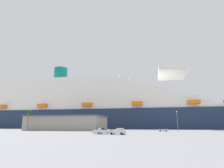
# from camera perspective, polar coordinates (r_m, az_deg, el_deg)

# --- Properties ---
(ground_plane) EXTENTS (600.00, 600.00, 0.00)m
(ground_plane) POSITION_cam_1_polar(r_m,az_deg,el_deg) (121.61, -1.45, -13.81)
(ground_plane) COLOR gray
(cruise_ship) EXTENTS (271.04, 40.26, 63.74)m
(cruise_ship) POSITION_cam_1_polar(r_m,az_deg,el_deg) (168.95, -6.25, -7.30)
(cruise_ship) COLOR #1E2D4C
(cruise_ship) RESTS_ON ground_plane
(terminal_building) EXTENTS (46.61, 30.03, 8.60)m
(terminal_building) POSITION_cam_1_polar(r_m,az_deg,el_deg) (121.14, -13.24, -11.46)
(terminal_building) COLOR gray
(terminal_building) RESTS_ON ground_plane
(pickup_truck) EXTENTS (5.91, 3.30, 2.20)m
(pickup_truck) POSITION_cam_1_polar(r_m,az_deg,el_deg) (66.37, 1.88, -14.27)
(pickup_truck) COLOR silver
(pickup_truck) RESTS_ON ground_plane
(small_boat_on_trailer) EXTENTS (8.53, 3.42, 2.15)m
(small_boat_on_trailer) POSITION_cam_1_polar(r_m,az_deg,el_deg) (69.17, -2.89, -14.24)
(small_boat_on_trailer) COLOR #595960
(small_boat_on_trailer) RESTS_ON ground_plane
(palm_tree) EXTENTS (3.56, 3.54, 11.26)m
(palm_tree) POSITION_cam_1_polar(r_m,az_deg,el_deg) (113.82, -24.04, -8.14)
(palm_tree) COLOR brown
(palm_tree) RESTS_ON ground_plane
(street_lamp) EXTENTS (0.56, 0.56, 9.49)m
(street_lamp) POSITION_cam_1_polar(r_m,az_deg,el_deg) (92.20, 19.25, -9.92)
(street_lamp) COLOR slate
(street_lamp) RESTS_ON ground_plane
(parked_car_red_hatchback) EXTENTS (4.92, 2.59, 1.58)m
(parked_car_red_hatchback) POSITION_cam_1_polar(r_m,az_deg,el_deg) (103.43, -3.14, -13.62)
(parked_car_red_hatchback) COLOR red
(parked_car_red_hatchback) RESTS_ON ground_plane
(parked_car_black_coupe) EXTENTS (4.69, 2.25, 1.58)m
(parked_car_black_coupe) POSITION_cam_1_polar(r_m,az_deg,el_deg) (104.94, -9.23, -13.47)
(parked_car_black_coupe) COLOR black
(parked_car_black_coupe) RESTS_ON ground_plane
(parked_car_silver_sedan) EXTENTS (4.61, 2.39, 1.58)m
(parked_car_silver_sedan) POSITION_cam_1_polar(r_m,az_deg,el_deg) (100.01, 15.29, -13.27)
(parked_car_silver_sedan) COLOR silver
(parked_car_silver_sedan) RESTS_ON ground_plane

